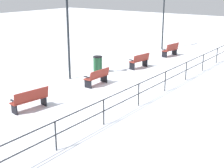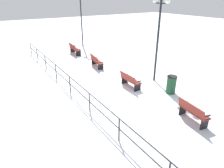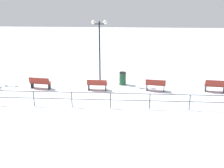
{
  "view_description": "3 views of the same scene",
  "coord_description": "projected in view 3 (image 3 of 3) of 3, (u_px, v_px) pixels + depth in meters",
  "views": [
    {
      "loc": [
        -10.0,
        11.99,
        4.91
      ],
      "look_at": [
        -1.51,
        0.55,
        0.45
      ],
      "focal_mm": 51.36,
      "sensor_mm": 36.0,
      "label": 1
    },
    {
      "loc": [
        -6.77,
        -8.43,
        4.96
      ],
      "look_at": [
        -2.06,
        -1.04,
        1.04
      ],
      "focal_mm": 32.12,
      "sensor_mm": 36.0,
      "label": 2
    },
    {
      "loc": [
        -18.71,
        -2.25,
        6.59
      ],
      "look_at": [
        -1.76,
        -1.18,
        1.02
      ],
      "focal_mm": 43.68,
      "sensor_mm": 36.0,
      "label": 3
    }
  ],
  "objects": [
    {
      "name": "waterfront_railing",
      "position": [
        91.0,
        97.0,
        16.53
      ],
      "size": [
        0.05,
        21.4,
        0.99
      ],
      "color": "#26282D",
      "rests_on": "ground"
    },
    {
      "name": "ground_plane",
      "position": [
        97.0,
        89.0,
        19.93
      ],
      "size": [
        80.0,
        80.0,
        0.0
      ],
      "primitive_type": "plane",
      "color": "white",
      "rests_on": "ground"
    },
    {
      "name": "bench_nearest",
      "position": [
        215.0,
        86.0,
        19.25
      ],
      "size": [
        0.67,
        1.51,
        0.93
      ],
      "rotation": [
        0.0,
        0.0,
        -0.12
      ],
      "color": "maroon",
      "rests_on": "ground"
    },
    {
      "name": "lamppost_middle",
      "position": [
        99.0,
        37.0,
        20.48
      ],
      "size": [
        0.31,
        1.19,
        4.83
      ],
      "color": "black",
      "rests_on": "ground"
    },
    {
      "name": "trash_bin",
      "position": [
        123.0,
        78.0,
        20.86
      ],
      "size": [
        0.52,
        0.52,
        0.99
      ],
      "color": "#1E4C2D",
      "rests_on": "ground"
    },
    {
      "name": "bench_third",
      "position": [
        97.0,
        84.0,
        19.64
      ],
      "size": [
        0.55,
        1.45,
        0.85
      ],
      "rotation": [
        0.0,
        0.0,
        -0.01
      ],
      "color": "maroon",
      "rests_on": "ground"
    },
    {
      "name": "bench_second",
      "position": [
        156.0,
        85.0,
        19.47
      ],
      "size": [
        0.67,
        1.47,
        0.9
      ],
      "rotation": [
        0.0,
        0.0,
        -0.14
      ],
      "color": "maroon",
      "rests_on": "ground"
    },
    {
      "name": "bench_fourth",
      "position": [
        40.0,
        83.0,
        19.94
      ],
      "size": [
        0.7,
        1.62,
        0.89
      ],
      "rotation": [
        0.0,
        0.0,
        -0.13
      ],
      "color": "maroon",
      "rests_on": "ground"
    }
  ]
}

